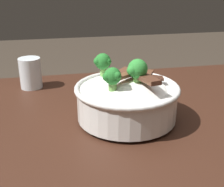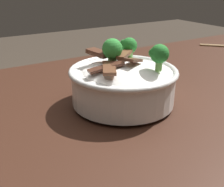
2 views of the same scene
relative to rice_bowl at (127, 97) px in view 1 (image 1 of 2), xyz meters
name	(u,v)px [view 1 (image 1 of 2)]	position (x,y,z in m)	size (l,w,h in m)	color
dining_table	(53,161)	(0.18, 0.02, -0.14)	(1.49, 0.83, 0.78)	#381E14
rice_bowl	(127,97)	(0.00, 0.00, 0.00)	(0.25, 0.25, 0.16)	white
drinking_glass	(31,75)	(0.24, -0.28, -0.02)	(0.07, 0.07, 0.09)	white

